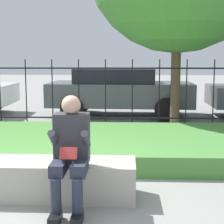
% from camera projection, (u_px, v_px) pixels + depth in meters
% --- Properties ---
extents(ground_plane, '(60.00, 60.00, 0.00)m').
position_uv_depth(ground_plane, '(38.00, 197.00, 4.45)').
color(ground_plane, gray).
extents(stone_bench, '(2.36, 0.59, 0.44)m').
position_uv_depth(stone_bench, '(36.00, 181.00, 4.42)').
color(stone_bench, '#B7B2A3').
rests_on(stone_bench, ground_plane).
extents(person_seated_reader, '(0.42, 0.73, 1.24)m').
position_uv_depth(person_seated_reader, '(71.00, 149.00, 4.01)').
color(person_seated_reader, black).
rests_on(person_seated_reader, ground_plane).
extents(grass_berm, '(10.76, 2.73, 0.30)m').
position_uv_depth(grass_berm, '(66.00, 144.00, 6.47)').
color(grass_berm, '#4C893D').
rests_on(grass_berm, ground_plane).
extents(iron_fence, '(8.76, 0.03, 1.60)m').
position_uv_depth(iron_fence, '(79.00, 94.00, 8.19)').
color(iron_fence, black).
rests_on(iron_fence, ground_plane).
extents(car_parked_center, '(4.01, 2.02, 1.33)m').
position_uv_depth(car_parked_center, '(120.00, 90.00, 10.46)').
color(car_parked_center, '#4C5156').
rests_on(car_parked_center, ground_plane).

